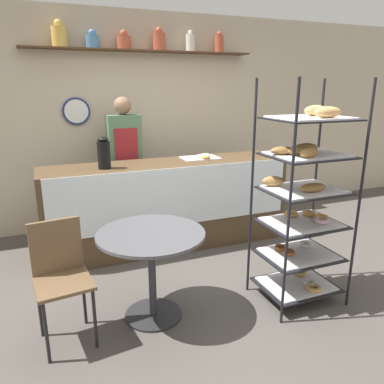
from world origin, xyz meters
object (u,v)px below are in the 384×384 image
object	(u,v)px
person_worker	(125,161)
donut_tray_counter	(202,157)
pastry_rack	(304,196)
coffee_carafe	(104,153)
cafe_chair	(60,269)
cafe_table	(151,253)

from	to	relation	value
person_worker	donut_tray_counter	bearing A→B (deg)	-31.46
pastry_rack	coffee_carafe	distance (m)	2.00
pastry_rack	cafe_chair	distance (m)	1.97
cafe_table	person_worker	bearing A→B (deg)	83.42
pastry_rack	person_worker	bearing A→B (deg)	116.87
pastry_rack	donut_tray_counter	bearing A→B (deg)	98.67
pastry_rack	cafe_table	bearing A→B (deg)	170.87
person_worker	cafe_chair	world-z (taller)	person_worker
donut_tray_counter	cafe_table	bearing A→B (deg)	-126.74
coffee_carafe	person_worker	bearing A→B (deg)	60.76
cafe_chair	cafe_table	bearing A→B (deg)	-7.16
person_worker	donut_tray_counter	size ratio (longest dim) A/B	3.95
donut_tray_counter	person_worker	bearing A→B (deg)	148.54
coffee_carafe	cafe_table	bearing A→B (deg)	-84.08
cafe_chair	donut_tray_counter	distance (m)	2.21
cafe_chair	coffee_carafe	xyz separation A→B (m)	(0.55, 1.23, 0.59)
coffee_carafe	cafe_chair	bearing A→B (deg)	-113.93
donut_tray_counter	pastry_rack	bearing A→B (deg)	-81.33
pastry_rack	person_worker	size ratio (longest dim) A/B	1.11
person_worker	coffee_carafe	distance (m)	0.73
person_worker	cafe_chair	bearing A→B (deg)	-115.74
cafe_table	cafe_chair	distance (m)	0.67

